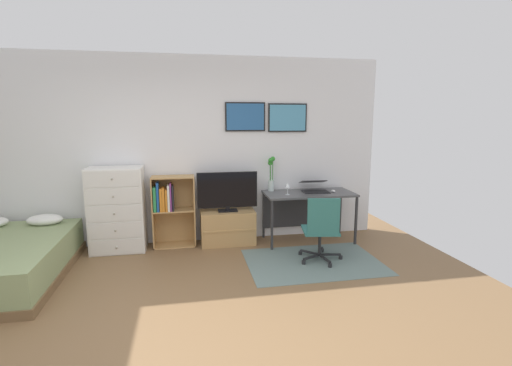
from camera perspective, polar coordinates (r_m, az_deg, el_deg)
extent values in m
plane|color=brown|center=(3.57, -12.45, -21.08)|extent=(7.20, 7.20, 0.00)
cube|color=white|center=(5.51, -12.32, 4.80)|extent=(6.12, 0.06, 2.70)
cube|color=black|center=(5.51, -1.66, 10.11)|extent=(0.59, 0.02, 0.42)
cube|color=#285B93|center=(5.50, -1.64, 10.11)|extent=(0.55, 0.01, 0.38)
cube|color=black|center=(5.65, 4.86, 9.94)|extent=(0.59, 0.02, 0.42)
cube|color=#4C93B7|center=(5.64, 4.89, 9.94)|extent=(0.55, 0.01, 0.38)
cube|color=slate|center=(4.94, 8.77, -11.82)|extent=(1.70, 1.20, 0.01)
ellipsoid|color=white|center=(5.64, -29.63, -4.91)|extent=(0.44, 0.28, 0.14)
cube|color=white|center=(5.45, -20.50, -3.84)|extent=(0.72, 0.42, 1.17)
cube|color=silver|center=(5.37, -20.58, -9.18)|extent=(0.68, 0.01, 0.21)
sphere|color=#A59E8C|center=(5.36, -20.61, -9.24)|extent=(0.03, 0.03, 0.03)
cube|color=silver|center=(5.30, -20.73, -6.82)|extent=(0.68, 0.01, 0.21)
sphere|color=#A59E8C|center=(5.29, -20.76, -6.87)|extent=(0.03, 0.03, 0.03)
cube|color=silver|center=(5.24, -20.89, -4.40)|extent=(0.68, 0.01, 0.21)
sphere|color=#A59E8C|center=(5.23, -20.92, -4.44)|extent=(0.03, 0.03, 0.03)
cube|color=silver|center=(5.19, -21.05, -1.92)|extent=(0.68, 0.01, 0.21)
sphere|color=#A59E8C|center=(5.18, -21.08, -1.96)|extent=(0.03, 0.03, 0.03)
cube|color=silver|center=(5.15, -21.21, 0.59)|extent=(0.68, 0.01, 0.21)
sphere|color=#A59E8C|center=(5.14, -21.24, 0.56)|extent=(0.03, 0.03, 0.03)
cube|color=tan|center=(5.47, -15.49, -4.35)|extent=(0.02, 0.30, 1.02)
cube|color=tan|center=(5.45, -9.42, -4.17)|extent=(0.02, 0.30, 1.02)
cube|color=tan|center=(5.59, -12.27, -9.23)|extent=(0.60, 0.30, 0.02)
cube|color=tan|center=(5.44, -12.47, -4.06)|extent=(0.56, 0.30, 0.02)
cube|color=tan|center=(5.35, -12.66, 0.92)|extent=(0.56, 0.30, 0.02)
cube|color=tan|center=(5.59, -12.42, -3.90)|extent=(0.60, 0.01, 1.02)
cube|color=#2D8C4C|center=(5.37, -15.22, -2.38)|extent=(0.04, 0.19, 0.34)
cube|color=#1E519E|center=(5.35, -14.80, -2.05)|extent=(0.03, 0.17, 0.41)
cube|color=orange|center=(5.36, -14.36, -2.48)|extent=(0.03, 0.17, 0.32)
cube|color=orange|center=(5.36, -13.99, -2.40)|extent=(0.04, 0.17, 0.34)
cube|color=orange|center=(5.38, -13.55, -2.50)|extent=(0.03, 0.22, 0.30)
cube|color=white|center=(5.38, -13.22, -2.16)|extent=(0.03, 0.23, 0.37)
cube|color=#8C388C|center=(5.37, -12.92, -2.03)|extent=(0.02, 0.22, 0.39)
cube|color=black|center=(5.37, -12.60, -2.20)|extent=(0.02, 0.21, 0.36)
cube|color=tan|center=(5.50, -4.35, -6.76)|extent=(0.78, 0.40, 0.49)
cube|color=tan|center=(5.30, -4.10, -7.39)|extent=(0.78, 0.01, 0.02)
cube|color=black|center=(5.41, -4.36, -4.23)|extent=(0.28, 0.16, 0.02)
cube|color=black|center=(5.40, -4.37, -3.87)|extent=(0.06, 0.04, 0.05)
cube|color=black|center=(5.34, -4.41, -1.06)|extent=(0.86, 0.02, 0.52)
cube|color=black|center=(5.33, -4.39, -1.09)|extent=(0.83, 0.01, 0.49)
cube|color=#4C4C4F|center=(5.53, 8.13, -1.61)|extent=(1.31, 0.62, 0.03)
cube|color=#2D2D30|center=(5.19, 2.46, -6.52)|extent=(0.03, 0.03, 0.71)
cube|color=#2D2D30|center=(5.60, 15.07, -5.62)|extent=(0.03, 0.03, 0.71)
cube|color=#2D2D30|center=(5.72, 1.16, -4.94)|extent=(0.03, 0.03, 0.71)
cube|color=#2D2D30|center=(6.09, 12.77, -4.25)|extent=(0.03, 0.03, 0.71)
cube|color=#2D2D30|center=(5.88, 7.10, -4.22)|extent=(1.25, 0.02, 0.50)
cylinder|color=#232326|center=(5.08, 12.83, -11.07)|extent=(0.05, 0.05, 0.05)
cube|color=#232326|center=(5.03, 11.27, -10.71)|extent=(0.28, 0.08, 0.02)
cylinder|color=#232326|center=(5.28, 10.09, -10.13)|extent=(0.05, 0.05, 0.05)
cube|color=#232326|center=(5.14, 9.89, -10.23)|extent=(0.16, 0.26, 0.02)
cylinder|color=#232326|center=(5.14, 6.80, -10.62)|extent=(0.05, 0.05, 0.05)
cube|color=#232326|center=(5.06, 8.23, -10.49)|extent=(0.22, 0.22, 0.02)
cylinder|color=#232326|center=(4.84, 7.31, -11.99)|extent=(0.05, 0.05, 0.05)
cube|color=#232326|center=(4.91, 8.52, -11.15)|extent=(0.27, 0.15, 0.02)
cylinder|color=#232326|center=(4.80, 11.27, -12.30)|extent=(0.05, 0.05, 0.05)
cube|color=#232326|center=(4.89, 10.46, -11.30)|extent=(0.07, 0.28, 0.02)
cylinder|color=#232326|center=(4.95, 9.73, -8.99)|extent=(0.04, 0.04, 0.30)
cube|color=#2D6B66|center=(4.90, 9.79, -7.16)|extent=(0.51, 0.51, 0.03)
cube|color=#2D6B66|center=(4.65, 10.32, -5.06)|extent=(0.40, 0.11, 0.45)
cube|color=black|center=(5.57, 9.13, -1.32)|extent=(0.39, 0.28, 0.01)
cube|color=black|center=(5.57, 9.15, -1.26)|extent=(0.37, 0.25, 0.00)
cube|color=black|center=(5.70, 8.71, 0.22)|extent=(0.39, 0.26, 0.07)
cube|color=navy|center=(5.70, 8.73, 0.23)|extent=(0.37, 0.24, 0.06)
ellipsoid|color=silver|center=(5.62, 11.74, -1.20)|extent=(0.06, 0.10, 0.03)
cylinder|color=silver|center=(5.58, 2.32, -0.41)|extent=(0.09, 0.09, 0.16)
cylinder|color=#3D8438|center=(5.56, 2.57, 1.48)|extent=(0.01, 0.01, 0.44)
sphere|color=#308B2C|center=(5.53, 2.59, 3.71)|extent=(0.07, 0.07, 0.07)
cylinder|color=#3D8438|center=(5.56, 2.19, 1.17)|extent=(0.01, 0.01, 0.37)
sphere|color=#308B2C|center=(5.54, 2.20, 3.07)|extent=(0.07, 0.07, 0.07)
cylinder|color=#3D8438|center=(5.53, 2.24, 1.35)|extent=(0.01, 0.01, 0.42)
sphere|color=#308B2C|center=(5.51, 2.26, 3.49)|extent=(0.07, 0.07, 0.07)
cylinder|color=silver|center=(5.34, 4.86, -1.76)|extent=(0.06, 0.06, 0.01)
cylinder|color=silver|center=(5.33, 4.87, -1.20)|extent=(0.01, 0.01, 0.10)
cone|color=silver|center=(5.31, 4.88, -0.28)|extent=(0.07, 0.07, 0.07)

